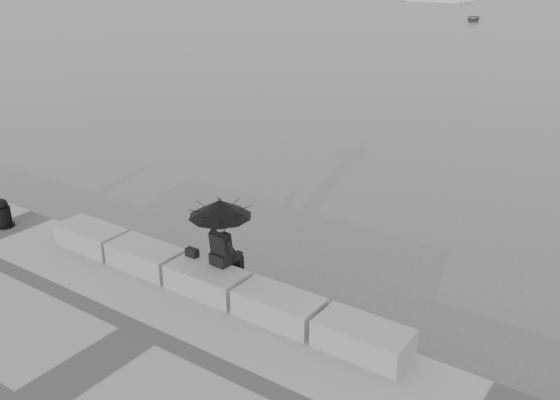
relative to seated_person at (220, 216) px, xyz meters
The scene contains 10 objects.
ground 2.02m from the seated_person, 131.55° to the left, with size 360.00×360.00×0.00m, color #4F5255.
stone_block_far_left 3.74m from the seated_person, behind, with size 1.60×0.80×0.50m, color gray.
stone_block_left 2.23m from the seated_person, 169.75° to the right, with size 1.60×0.80×0.50m, color gray.
stone_block_centre 1.31m from the seated_person, 108.39° to the right, with size 1.60×0.80×0.50m, color gray.
stone_block_right 2.06m from the seated_person, 11.62° to the right, with size 1.60×0.80×0.50m, color gray.
stone_block_far_right 3.54m from the seated_person, ahead, with size 1.60×0.80×0.50m, color gray.
seated_person is the anchor object (origin of this frame).
bag 1.17m from the seated_person, behind, with size 0.26×0.15×0.17m, color black.
mooring_bollard 6.31m from the seated_person, behind, with size 0.46×0.46×0.72m.
dinghy 56.53m from the seated_person, 103.90° to the left, with size 2.78×1.17×0.47m, color gray.
Camera 1 is at (7.24, -8.36, 6.76)m, focal length 40.00 mm.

